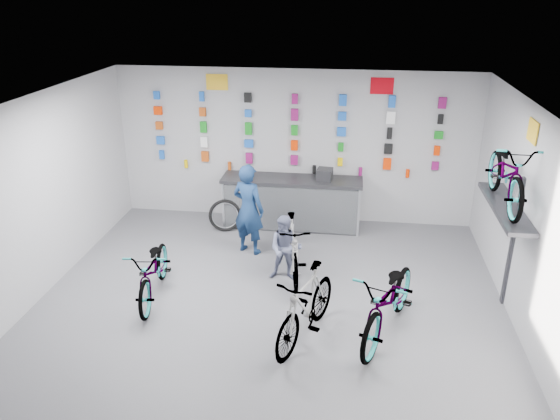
# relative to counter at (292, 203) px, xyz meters

# --- Properties ---
(floor) EXTENTS (8.00, 8.00, 0.00)m
(floor) POSITION_rel_counter_xyz_m (0.00, -3.54, -0.49)
(floor) COLOR #505055
(floor) RESTS_ON ground
(ceiling) EXTENTS (8.00, 8.00, 0.00)m
(ceiling) POSITION_rel_counter_xyz_m (0.00, -3.54, 2.51)
(ceiling) COLOR white
(ceiling) RESTS_ON wall_back
(wall_back) EXTENTS (7.00, 0.00, 7.00)m
(wall_back) POSITION_rel_counter_xyz_m (0.00, 0.46, 1.01)
(wall_back) COLOR #B0B0B2
(wall_back) RESTS_ON floor
(wall_left) EXTENTS (0.00, 8.00, 8.00)m
(wall_left) POSITION_rel_counter_xyz_m (-3.50, -3.54, 1.01)
(wall_left) COLOR #B0B0B2
(wall_left) RESTS_ON floor
(wall_right) EXTENTS (0.00, 8.00, 8.00)m
(wall_right) POSITION_rel_counter_xyz_m (3.50, -3.54, 1.01)
(wall_right) COLOR #B0B0B2
(wall_right) RESTS_ON floor
(counter) EXTENTS (2.70, 0.66, 1.00)m
(counter) POSITION_rel_counter_xyz_m (0.00, 0.00, 0.00)
(counter) COLOR black
(counter) RESTS_ON floor
(merch_wall) EXTENTS (5.56, 0.08, 1.56)m
(merch_wall) POSITION_rel_counter_xyz_m (0.04, 0.39, 1.31)
(merch_wall) COLOR blue
(merch_wall) RESTS_ON wall_back
(wall_bracket) EXTENTS (0.39, 1.90, 2.00)m
(wall_bracket) POSITION_rel_counter_xyz_m (3.33, -2.34, 0.98)
(wall_bracket) COLOR #333338
(wall_bracket) RESTS_ON wall_right
(sign_left) EXTENTS (0.42, 0.02, 0.30)m
(sign_left) POSITION_rel_counter_xyz_m (-1.50, 0.44, 2.23)
(sign_left) COLOR yellow
(sign_left) RESTS_ON wall_back
(sign_right) EXTENTS (0.42, 0.02, 0.30)m
(sign_right) POSITION_rel_counter_xyz_m (1.60, 0.44, 2.23)
(sign_right) COLOR red
(sign_right) RESTS_ON wall_back
(sign_side) EXTENTS (0.02, 0.40, 0.30)m
(sign_side) POSITION_rel_counter_xyz_m (3.48, -2.34, 2.16)
(sign_side) COLOR yellow
(sign_side) RESTS_ON wall_right
(bike_left) EXTENTS (0.83, 1.81, 0.92)m
(bike_left) POSITION_rel_counter_xyz_m (-1.76, -2.88, -0.03)
(bike_left) COLOR gray
(bike_left) RESTS_ON floor
(bike_center) EXTENTS (1.05, 1.77, 1.03)m
(bike_center) POSITION_rel_counter_xyz_m (0.61, -3.64, 0.03)
(bike_center) COLOR gray
(bike_center) RESTS_ON floor
(bike_right) EXTENTS (1.36, 2.13, 1.05)m
(bike_right) POSITION_rel_counter_xyz_m (1.72, -3.38, 0.04)
(bike_right) COLOR gray
(bike_right) RESTS_ON floor
(bike_service) EXTENTS (0.80, 1.73, 1.00)m
(bike_service) POSITION_rel_counter_xyz_m (0.25, -1.97, 0.02)
(bike_service) COLOR gray
(bike_service) RESTS_ON floor
(bike_wall) EXTENTS (0.63, 1.80, 0.95)m
(bike_wall) POSITION_rel_counter_xyz_m (3.25, -2.34, 1.57)
(bike_wall) COLOR gray
(bike_wall) RESTS_ON wall_bracket
(clerk) EXTENTS (0.70, 0.59, 1.64)m
(clerk) POSITION_rel_counter_xyz_m (-0.62, -1.19, 0.33)
(clerk) COLOR navy
(clerk) RESTS_ON floor
(customer) EXTENTS (0.54, 0.43, 1.10)m
(customer) POSITION_rel_counter_xyz_m (0.14, -2.07, 0.06)
(customer) COLOR slate
(customer) RESTS_ON floor
(spare_wheel) EXTENTS (0.66, 0.31, 0.64)m
(spare_wheel) POSITION_rel_counter_xyz_m (-1.25, -0.37, -0.17)
(spare_wheel) COLOR black
(spare_wheel) RESTS_ON floor
(register) EXTENTS (0.31, 0.33, 0.22)m
(register) POSITION_rel_counter_xyz_m (0.63, 0.01, 0.62)
(register) COLOR black
(register) RESTS_ON counter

